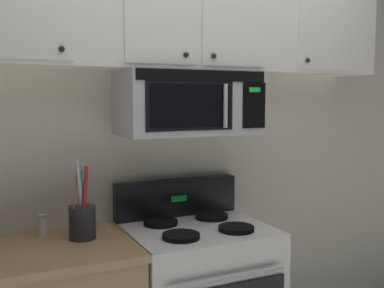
% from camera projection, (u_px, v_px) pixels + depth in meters
% --- Properties ---
extents(back_wall, '(5.20, 0.10, 2.70)m').
position_uv_depth(back_wall, '(171.00, 140.00, 2.77)').
color(back_wall, silver).
rests_on(back_wall, ground_plane).
extents(over_range_microwave, '(0.76, 0.43, 0.35)m').
position_uv_depth(over_range_microwave, '(188.00, 103.00, 2.53)').
color(over_range_microwave, '#B7BABF').
extents(upper_cabinets, '(2.50, 0.36, 0.55)m').
position_uv_depth(upper_cabinets, '(186.00, 20.00, 2.51)').
color(upper_cabinets, white).
extents(utensil_crock_charcoal, '(0.13, 0.13, 0.40)m').
position_uv_depth(utensil_crock_charcoal, '(82.00, 219.00, 2.28)').
color(utensil_crock_charcoal, '#2D2D33').
rests_on(utensil_crock_charcoal, counter_segment).
extents(salt_shaker, '(0.05, 0.05, 0.11)m').
position_uv_depth(salt_shaker, '(43.00, 226.00, 2.31)').
color(salt_shaker, white).
rests_on(salt_shaker, counter_segment).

